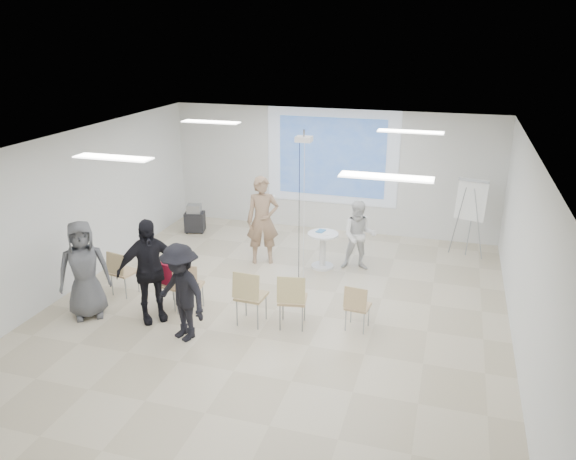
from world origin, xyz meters
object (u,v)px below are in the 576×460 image
(chair_far_left, at_px, (121,270))
(chair_right_far, at_px, (357,304))
(chair_right_inner, at_px, (292,297))
(player_right, at_px, (359,232))
(chair_center, at_px, (249,293))
(audience_outer, at_px, (83,264))
(player_left, at_px, (263,215))
(chair_left_mid, at_px, (170,282))
(av_cart, at_px, (195,219))
(pedestal_table, at_px, (323,248))
(laptop, at_px, (190,284))
(chair_left_inner, at_px, (188,284))
(audience_left, at_px, (148,263))
(flipchart_easel, at_px, (471,201))
(audience_mid, at_px, (181,286))

(chair_far_left, bearing_deg, chair_right_far, 10.98)
(chair_far_left, bearing_deg, chair_right_inner, 6.83)
(player_right, relative_size, chair_center, 1.63)
(chair_right_inner, distance_m, audience_outer, 3.61)
(chair_center, relative_size, chair_right_inner, 1.01)
(player_left, xyz_separation_m, chair_far_left, (-2.01, -2.30, -0.54))
(chair_left_mid, relative_size, av_cart, 1.20)
(pedestal_table, bearing_deg, player_left, -177.35)
(audience_outer, bearing_deg, laptop, -12.84)
(chair_right_far, bearing_deg, chair_center, -163.41)
(chair_far_left, relative_size, chair_left_inner, 0.94)
(player_left, height_order, chair_center, player_left)
(audience_left, relative_size, flipchart_easel, 1.20)
(chair_left_inner, height_order, laptop, chair_left_inner)
(player_left, xyz_separation_m, chair_right_far, (2.44, -2.34, -0.58))
(chair_right_inner, height_order, audience_left, audience_left)
(chair_far_left, xyz_separation_m, audience_left, (1.01, -0.67, 0.53))
(flipchart_easel, relative_size, av_cart, 2.47)
(chair_far_left, xyz_separation_m, av_cart, (-0.23, 3.62, -0.20))
(chair_right_inner, xyz_separation_m, audience_outer, (-3.54, -0.59, 0.39))
(chair_right_far, bearing_deg, player_left, 142.14)
(audience_left, xyz_separation_m, av_cart, (-1.24, 4.29, -0.73))
(audience_left, height_order, av_cart, audience_left)
(player_left, bearing_deg, audience_mid, -114.96)
(chair_right_far, relative_size, laptop, 2.37)
(player_left, height_order, audience_outer, player_left)
(player_left, distance_m, audience_outer, 3.82)
(player_right, height_order, audience_outer, audience_outer)
(chair_right_inner, bearing_deg, chair_left_inner, 169.98)
(audience_left, bearing_deg, chair_right_inner, -33.73)
(player_right, distance_m, laptop, 3.71)
(audience_outer, xyz_separation_m, av_cart, (-0.10, 4.49, -0.65))
(player_left, xyz_separation_m, chair_left_mid, (-0.90, -2.48, -0.57))
(chair_left_mid, relative_size, chair_right_far, 1.03)
(pedestal_table, bearing_deg, chair_left_inner, -124.54)
(chair_left_mid, bearing_deg, audience_left, -87.96)
(chair_left_mid, relative_size, chair_center, 0.85)
(audience_mid, bearing_deg, player_right, 83.33)
(pedestal_table, xyz_separation_m, chair_center, (-0.62, -2.73, 0.15))
(player_left, height_order, chair_left_inner, player_left)
(chair_right_far, bearing_deg, audience_mid, -152.60)
(player_right, height_order, chair_left_mid, player_right)
(laptop, height_order, audience_mid, audience_mid)
(flipchart_easel, bearing_deg, av_cart, -161.61)
(player_left, distance_m, chair_right_far, 3.43)
(pedestal_table, relative_size, audience_outer, 0.40)
(audience_outer, bearing_deg, player_left, 19.61)
(player_right, height_order, chair_center, player_right)
(chair_left_mid, distance_m, chair_right_far, 3.35)
(audience_outer, relative_size, av_cart, 2.78)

